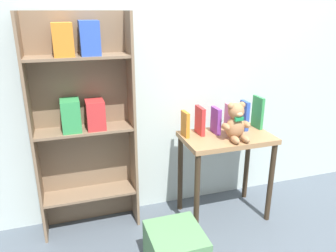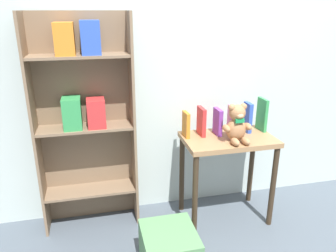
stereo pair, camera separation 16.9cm
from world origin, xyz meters
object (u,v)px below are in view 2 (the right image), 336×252
at_px(book_standing_red, 201,121).
at_px(book_standing_pink, 232,119).
at_px(book_standing_orange, 186,125).
at_px(book_standing_purple, 218,122).
at_px(storage_bin, 169,250).
at_px(bookshelf_side, 84,112).
at_px(teddy_bear, 237,125).
at_px(display_table, 227,152).
at_px(book_standing_green, 262,114).
at_px(book_standing_blue, 248,117).

height_order(book_standing_red, book_standing_pink, book_standing_red).
height_order(book_standing_orange, book_standing_purple, book_standing_purple).
height_order(book_standing_red, storage_bin, book_standing_red).
relative_size(book_standing_orange, storage_bin, 0.51).
xyz_separation_m(book_standing_purple, storage_bin, (-0.48, -0.51, -0.63)).
relative_size(bookshelf_side, teddy_bear, 5.73).
height_order(display_table, book_standing_orange, book_standing_orange).
bearing_deg(book_standing_red, book_standing_purple, -8.98).
height_order(book_standing_purple, book_standing_green, book_standing_green).
distance_m(bookshelf_side, book_standing_purple, 0.95).
height_order(book_standing_green, storage_bin, book_standing_green).
relative_size(teddy_bear, book_standing_purple, 1.38).
xyz_separation_m(teddy_bear, book_standing_orange, (-0.32, 0.16, -0.03)).
relative_size(display_table, book_standing_red, 3.26).
height_order(teddy_bear, book_standing_orange, teddy_bear).
bearing_deg(book_standing_green, storage_bin, -149.18).
relative_size(book_standing_green, storage_bin, 0.69).
xyz_separation_m(teddy_bear, book_standing_red, (-0.20, 0.17, -0.02)).
distance_m(display_table, teddy_bear, 0.25).
bearing_deg(book_standing_green, teddy_bear, -150.10).
bearing_deg(book_standing_pink, book_standing_red, 176.49).
xyz_separation_m(book_standing_pink, storage_bin, (-0.60, -0.52, -0.64)).
distance_m(book_standing_orange, book_standing_purple, 0.24).
bearing_deg(book_standing_red, teddy_bear, -41.06).
height_order(display_table, storage_bin, display_table).
bearing_deg(teddy_bear, bookshelf_side, 164.63).
bearing_deg(teddy_bear, book_standing_blue, 44.99).
bearing_deg(teddy_bear, book_standing_green, 30.75).
relative_size(book_standing_orange, book_standing_blue, 0.82).
distance_m(teddy_bear, book_standing_purple, 0.18).
xyz_separation_m(display_table, book_standing_purple, (-0.06, 0.07, 0.22)).
xyz_separation_m(book_standing_blue, book_standing_green, (0.12, 0.01, 0.01)).
relative_size(display_table, book_standing_green, 2.72).
distance_m(teddy_bear, book_standing_blue, 0.22).
bearing_deg(book_standing_red, bookshelf_side, 172.66).
bearing_deg(book_standing_purple, teddy_bear, -63.03).
bearing_deg(book_standing_green, book_standing_blue, -177.63).
relative_size(book_standing_orange, book_standing_purple, 0.95).
bearing_deg(bookshelf_side, book_standing_purple, -7.60).
distance_m(book_standing_pink, storage_bin, 1.02).
distance_m(book_standing_green, storage_bin, 1.19).
distance_m(display_table, storage_bin, 0.81).
xyz_separation_m(teddy_bear, storage_bin, (-0.56, -0.35, -0.66)).
bearing_deg(teddy_bear, storage_bin, -147.89).
xyz_separation_m(teddy_bear, book_standing_blue, (0.16, 0.16, -0.01)).
distance_m(book_standing_pink, book_standing_green, 0.24).
xyz_separation_m(display_table, storage_bin, (-0.54, -0.43, -0.42)).
relative_size(book_standing_pink, storage_bin, 0.57).
height_order(teddy_bear, book_standing_blue, teddy_bear).
bearing_deg(display_table, book_standing_pink, 54.50).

